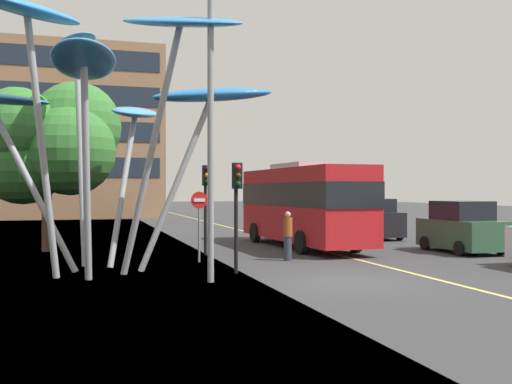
{
  "coord_description": "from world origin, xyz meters",
  "views": [
    {
      "loc": [
        -7.09,
        -15.49,
        2.57
      ],
      "look_at": [
        -0.27,
        7.93,
        2.5
      ],
      "focal_mm": 42.14,
      "sensor_mm": 36.0,
      "label": 1
    }
  ],
  "objects_px": {
    "car_side_street": "(338,216)",
    "car_far_side": "(301,213)",
    "traffic_light_kerb_far": "(206,190)",
    "car_parked_far": "(373,220)",
    "street_lamp": "(224,88)",
    "no_entry_sign": "(199,215)",
    "car_parked_mid": "(462,228)",
    "red_bus": "(302,201)",
    "pedestrian": "(288,236)",
    "traffic_light_kerb_near": "(237,193)",
    "leaf_sculpture": "(99,77)"
  },
  "relations": [
    {
      "from": "car_parked_far",
      "to": "car_side_street",
      "type": "relative_size",
      "value": 1.01
    },
    {
      "from": "traffic_light_kerb_far",
      "to": "car_parked_far",
      "type": "height_order",
      "value": "traffic_light_kerb_far"
    },
    {
      "from": "street_lamp",
      "to": "pedestrian",
      "type": "distance_m",
      "value": 7.08
    },
    {
      "from": "car_side_street",
      "to": "car_far_side",
      "type": "bearing_deg",
      "value": 92.24
    },
    {
      "from": "traffic_light_kerb_far",
      "to": "car_far_side",
      "type": "distance_m",
      "value": 20.02
    },
    {
      "from": "pedestrian",
      "to": "leaf_sculpture",
      "type": "bearing_deg",
      "value": -168.01
    },
    {
      "from": "street_lamp",
      "to": "no_entry_sign",
      "type": "relative_size",
      "value": 3.43
    },
    {
      "from": "traffic_light_kerb_near",
      "to": "car_side_street",
      "type": "bearing_deg",
      "value": 56.87
    },
    {
      "from": "red_bus",
      "to": "pedestrian",
      "type": "height_order",
      "value": "red_bus"
    },
    {
      "from": "traffic_light_kerb_near",
      "to": "car_parked_mid",
      "type": "height_order",
      "value": "traffic_light_kerb_near"
    },
    {
      "from": "red_bus",
      "to": "car_side_street",
      "type": "bearing_deg",
      "value": 57.25
    },
    {
      "from": "leaf_sculpture",
      "to": "car_side_street",
      "type": "xyz_separation_m",
      "value": [
        14.8,
        15.06,
        -5.11
      ]
    },
    {
      "from": "traffic_light_kerb_far",
      "to": "car_parked_mid",
      "type": "xyz_separation_m",
      "value": [
        10.4,
        -1.82,
        -1.59
      ]
    },
    {
      "from": "car_side_street",
      "to": "pedestrian",
      "type": "relative_size",
      "value": 2.17
    },
    {
      "from": "car_parked_mid",
      "to": "no_entry_sign",
      "type": "distance_m",
      "value": 11.11
    },
    {
      "from": "car_parked_mid",
      "to": "no_entry_sign",
      "type": "height_order",
      "value": "no_entry_sign"
    },
    {
      "from": "car_far_side",
      "to": "no_entry_sign",
      "type": "xyz_separation_m",
      "value": [
        -11.06,
        -19.22,
        0.74
      ]
    },
    {
      "from": "car_far_side",
      "to": "traffic_light_kerb_far",
      "type": "bearing_deg",
      "value": -121.32
    },
    {
      "from": "red_bus",
      "to": "traffic_light_kerb_far",
      "type": "height_order",
      "value": "red_bus"
    },
    {
      "from": "street_lamp",
      "to": "traffic_light_kerb_near",
      "type": "bearing_deg",
      "value": 62.33
    },
    {
      "from": "car_parked_mid",
      "to": "car_side_street",
      "type": "height_order",
      "value": "car_parked_mid"
    },
    {
      "from": "leaf_sculpture",
      "to": "street_lamp",
      "type": "height_order",
      "value": "street_lamp"
    },
    {
      "from": "red_bus",
      "to": "street_lamp",
      "type": "bearing_deg",
      "value": -122.68
    },
    {
      "from": "leaf_sculpture",
      "to": "car_side_street",
      "type": "relative_size",
      "value": 2.85
    },
    {
      "from": "traffic_light_kerb_far",
      "to": "car_side_street",
      "type": "bearing_deg",
      "value": 46.19
    },
    {
      "from": "red_bus",
      "to": "car_far_side",
      "type": "relative_size",
      "value": 2.45
    },
    {
      "from": "red_bus",
      "to": "street_lamp",
      "type": "height_order",
      "value": "street_lamp"
    },
    {
      "from": "car_far_side",
      "to": "street_lamp",
      "type": "bearing_deg",
      "value": -115.23
    },
    {
      "from": "traffic_light_kerb_far",
      "to": "car_far_side",
      "type": "height_order",
      "value": "traffic_light_kerb_far"
    },
    {
      "from": "car_parked_mid",
      "to": "street_lamp",
      "type": "xyz_separation_m",
      "value": [
        -11.28,
        -5.0,
        4.45
      ]
    },
    {
      "from": "traffic_light_kerb_far",
      "to": "car_parked_mid",
      "type": "bearing_deg",
      "value": -9.93
    },
    {
      "from": "leaf_sculpture",
      "to": "car_parked_far",
      "type": "bearing_deg",
      "value": 33.67
    },
    {
      "from": "car_side_street",
      "to": "street_lamp",
      "type": "relative_size",
      "value": 0.45
    },
    {
      "from": "car_side_street",
      "to": "car_far_side",
      "type": "height_order",
      "value": "car_side_street"
    },
    {
      "from": "traffic_light_kerb_near",
      "to": "car_side_street",
      "type": "relative_size",
      "value": 0.87
    },
    {
      "from": "car_far_side",
      "to": "no_entry_sign",
      "type": "distance_m",
      "value": 22.18
    },
    {
      "from": "leaf_sculpture",
      "to": "traffic_light_kerb_far",
      "type": "xyz_separation_m",
      "value": [
        4.19,
        4.0,
        -3.5
      ]
    },
    {
      "from": "car_far_side",
      "to": "pedestrian",
      "type": "xyz_separation_m",
      "value": [
        -7.86,
        -19.63,
        -0.04
      ]
    },
    {
      "from": "traffic_light_kerb_near",
      "to": "street_lamp",
      "type": "height_order",
      "value": "street_lamp"
    },
    {
      "from": "no_entry_sign",
      "to": "traffic_light_kerb_near",
      "type": "bearing_deg",
      "value": -80.16
    },
    {
      "from": "traffic_light_kerb_far",
      "to": "street_lamp",
      "type": "bearing_deg",
      "value": -97.34
    },
    {
      "from": "leaf_sculpture",
      "to": "street_lamp",
      "type": "distance_m",
      "value": 4.4
    },
    {
      "from": "no_entry_sign",
      "to": "pedestrian",
      "type": "bearing_deg",
      "value": -7.32
    },
    {
      "from": "car_parked_mid",
      "to": "street_lamp",
      "type": "height_order",
      "value": "street_lamp"
    },
    {
      "from": "car_parked_far",
      "to": "car_far_side",
      "type": "height_order",
      "value": "car_parked_far"
    },
    {
      "from": "street_lamp",
      "to": "no_entry_sign",
      "type": "height_order",
      "value": "street_lamp"
    },
    {
      "from": "street_lamp",
      "to": "no_entry_sign",
      "type": "xyz_separation_m",
      "value": [
        0.2,
        4.66,
        -3.76
      ]
    },
    {
      "from": "red_bus",
      "to": "pedestrian",
      "type": "bearing_deg",
      "value": -116.48
    },
    {
      "from": "red_bus",
      "to": "car_parked_far",
      "type": "bearing_deg",
      "value": 33.02
    },
    {
      "from": "red_bus",
      "to": "car_parked_far",
      "type": "relative_size",
      "value": 2.59
    }
  ]
}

